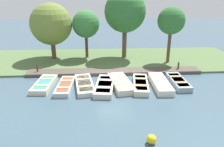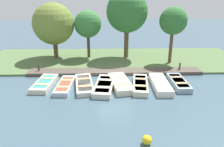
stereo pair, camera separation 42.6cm
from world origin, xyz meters
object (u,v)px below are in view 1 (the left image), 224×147
Objects in this scene: park_tree_left at (86,24)px; rowboat_1 at (65,86)px; park_tree_far_left at (51,24)px; rowboat_5 at (141,84)px; mooring_post_far at (178,67)px; buoy at (151,139)px; rowboat_6 at (160,83)px; mooring_post_near at (37,70)px; rowboat_7 at (178,82)px; park_tree_right at (171,21)px; rowboat_4 at (121,83)px; rowboat_0 at (44,84)px; park_tree_center at (125,12)px; rowboat_2 at (84,85)px; rowboat_3 at (105,86)px.

rowboat_1 is at bearing -9.24° from park_tree_left.
park_tree_far_left is at bearing -161.33° from rowboat_1.
rowboat_5 is 4.59m from mooring_post_far.
rowboat_6 is at bearing 161.44° from buoy.
rowboat_1 is at bearing 42.17° from mooring_post_near.
buoy is (8.75, 6.95, -0.20)m from mooring_post_near.
rowboat_7 is at bearing 104.73° from rowboat_5.
rowboat_1 is 0.93× the size of rowboat_5.
rowboat_7 is at bearing 104.37° from rowboat_6.
park_tree_far_left is 1.06× the size of park_tree_right.
rowboat_5 is 4.05× the size of mooring_post_near.
mooring_post_far is at bearing 143.27° from rowboat_6.
rowboat_0 is at bearing -102.05° from rowboat_4.
rowboat_5 is 0.53× the size of park_tree_center.
rowboat_0 is at bearing -43.76° from park_tree_center.
rowboat_5 is at bearing 70.38° from rowboat_4.
mooring_post_near is (-2.61, -3.78, 0.25)m from rowboat_2.
mooring_post_far reaches higher than rowboat_2.
park_tree_far_left is (-6.74, -3.27, 3.15)m from rowboat_2.
rowboat_2 is 4.36× the size of mooring_post_near.
park_tree_right reaches higher than rowboat_3.
park_tree_left is (-7.16, -1.51, 3.09)m from rowboat_3.
park_tree_far_left reaches higher than rowboat_5.
rowboat_7 is 2.71m from mooring_post_far.
park_tree_far_left is 3.13m from park_tree_left.
mooring_post_far is 4.01m from park_tree_right.
buoy is 12.20m from park_tree_right.
buoy is at bearing 26.57° from park_tree_far_left.
park_tree_right reaches higher than rowboat_5.
park_tree_far_left reaches higher than rowboat_2.
rowboat_4 is 0.55× the size of park_tree_center.
rowboat_3 is 5.94m from mooring_post_near.
rowboat_0 reaches higher than rowboat_2.
rowboat_0 is 4.14m from rowboat_3.
mooring_post_far is (-2.39, 10.10, 0.24)m from rowboat_0.
rowboat_4 is at bearing 80.91° from rowboat_2.
park_tree_center is at bearing -165.10° from rowboat_6.
rowboat_5 is 8.09m from park_tree_center.
park_tree_left is at bearing 173.29° from rowboat_1.
mooring_post_far is at bearing 123.64° from rowboat_3.
rowboat_4 is (0.02, 2.47, 0.05)m from rowboat_2.
rowboat_3 is 2.43m from rowboat_5.
rowboat_7 is (-0.32, 1.34, -0.03)m from rowboat_6.
park_tree_far_left is (-12.88, -6.44, 3.11)m from buoy.
rowboat_1 is 0.90× the size of rowboat_4.
park_tree_center is (-6.92, -0.34, 4.18)m from rowboat_5.
rowboat_2 is at bearing -96.71° from rowboat_3.
rowboat_5 is 10.42m from park_tree_far_left.
park_tree_left is at bearing -165.65° from buoy.
rowboat_4 reaches higher than rowboat_7.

